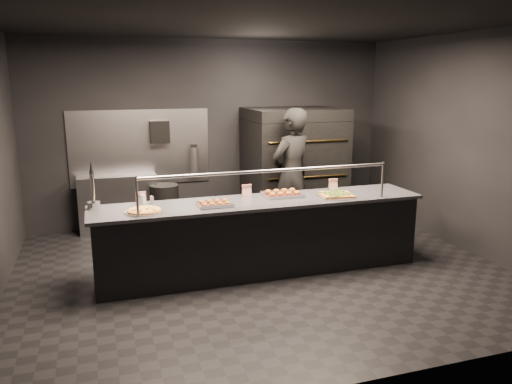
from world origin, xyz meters
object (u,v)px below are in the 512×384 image
fire_extinguisher (194,161)px  slider_tray_b (282,194)px  worker (291,176)px  round_pizza (144,211)px  trash_bin (165,208)px  beer_tap (93,195)px  prep_shelf (118,203)px  towel_dispenser (160,132)px  square_pizza (336,195)px  slider_tray_a (215,204)px  service_counter (261,236)px  pizza_oven (293,166)px

fire_extinguisher → slider_tray_b: bearing=-73.1°
worker → round_pizza: bearing=4.2°
round_pizza → trash_bin: 2.34m
slider_tray_b → beer_tap: bearing=178.6°
prep_shelf → towel_dispenser: size_ratio=3.43×
slider_tray_b → square_pizza: slider_tray_b is taller
round_pizza → worker: bearing=27.4°
fire_extinguisher → worker: (1.17, -1.35, -0.07)m
round_pizza → slider_tray_a: (0.82, 0.03, 0.01)m
round_pizza → trash_bin: (0.52, 2.21, -0.56)m
service_counter → prep_shelf: service_counter is taller
pizza_oven → slider_tray_b: pizza_oven is taller
service_counter → round_pizza: (-1.42, -0.11, 0.47)m
pizza_oven → fire_extinguisher: bearing=162.1°
fire_extinguisher → trash_bin: (-0.55, -0.30, -0.69)m
service_counter → slider_tray_a: bearing=-172.5°
towel_dispenser → fire_extinguisher: towel_dispenser is taller
slider_tray_b → trash_bin: (-1.23, 1.96, -0.58)m
slider_tray_a → worker: 1.82m
slider_tray_b → worker: worker is taller
towel_dispenser → slider_tray_a: bearing=-83.1°
towel_dispenser → slider_tray_a: 2.56m
square_pizza → slider_tray_b: bearing=159.4°
service_counter → slider_tray_b: 0.61m
beer_tap → square_pizza: 2.94m
service_counter → trash_bin: bearing=113.2°
fire_extinguisher → round_pizza: (-1.07, -2.51, -0.12)m
prep_shelf → square_pizza: square_pizza is taller
towel_dispenser → worker: size_ratio=0.18×
slider_tray_a → trash_bin: 2.28m
slider_tray_a → square_pizza: (1.58, -0.02, -0.01)m
beer_tap → slider_tray_b: bearing=-1.4°
fire_extinguisher → square_pizza: fire_extinguisher is taller
slider_tray_a → slider_tray_b: 0.96m
fire_extinguisher → beer_tap: beer_tap is taller
worker → square_pizza: bearing=74.2°
slider_tray_a → worker: bearing=38.5°
slider_tray_b → service_counter: bearing=-156.5°
pizza_oven → towel_dispenser: pizza_oven is taller
prep_shelf → slider_tray_a: slider_tray_a is taller
prep_shelf → beer_tap: (-0.35, -2.12, 0.63)m
towel_dispenser → square_pizza: bearing=-53.0°
slider_tray_a → service_counter: bearing=7.5°
square_pizza → worker: size_ratio=0.25×
service_counter → slider_tray_a: service_counter is taller
towel_dispenser → worker: worker is taller
round_pizza → square_pizza: square_pizza is taller
pizza_oven → square_pizza: pizza_oven is taller
slider_tray_a → prep_shelf: bearing=112.6°
service_counter → towel_dispenser: 2.78m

